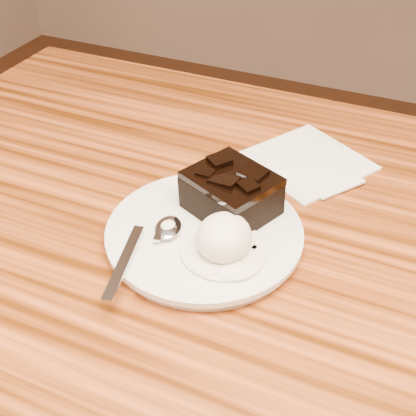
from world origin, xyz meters
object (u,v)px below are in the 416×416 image
at_px(ice_cream_scoop, 224,237).
at_px(napkin, 307,160).
at_px(plate, 204,235).
at_px(brownie, 231,195).
at_px(spoon, 168,229).

bearing_deg(ice_cream_scoop, napkin, 83.09).
xyz_separation_m(plate, ice_cream_scoop, (0.03, -0.02, 0.03)).
xyz_separation_m(plate, brownie, (0.01, 0.04, 0.03)).
height_order(brownie, spoon, brownie).
distance_m(plate, napkin, 0.21).
distance_m(spoon, napkin, 0.24).
height_order(plate, spoon, spoon).
bearing_deg(spoon, napkin, 53.74).
height_order(brownie, napkin, brownie).
bearing_deg(brownie, napkin, 73.50).
xyz_separation_m(spoon, napkin, (0.09, 0.22, -0.02)).
distance_m(plate, spoon, 0.04).
bearing_deg(brownie, spoon, -127.12).
distance_m(plate, ice_cream_scoop, 0.05).
height_order(ice_cream_scoop, napkin, ice_cream_scoop).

